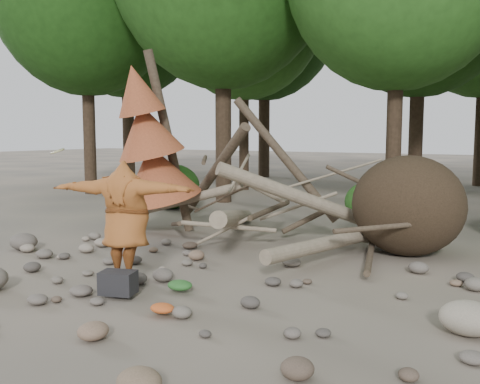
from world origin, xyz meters
The scene contains 12 objects.
ground centered at (0.00, 0.00, 0.00)m, with size 120.00×120.00×0.00m, color #514C44.
deadfall_pile centered at (2.02, 4.24, 0.95)m, with size 8.55×5.24×3.30m.
dead_conifer centered at (-3.12, 3.37, 2.11)m, with size 2.06×2.16×4.35m.
bush_left centered at (-5.50, 7.20, 0.72)m, with size 1.80×1.80×1.44m, color #1C4813.
bush_mid centered at (0.80, 7.80, 0.56)m, with size 1.40×1.40×1.12m, color #265B1A.
frisbee_thrower centered at (-0.63, -0.20, 1.03)m, with size 3.45×1.30×2.07m.
backpack centered at (-0.36, -0.68, 0.17)m, with size 0.50×0.34×0.34m, color black.
cloth_green centered at (0.29, -0.04, 0.07)m, with size 0.40×0.33×0.15m, color #285E25.
cloth_orange centered at (0.71, -0.98, 0.06)m, with size 0.34×0.28×0.12m, color #B84E1F.
boulder_front_right centered at (1.89, -2.78, 0.13)m, with size 0.44×0.40×0.26m, color #755F49.
boulder_mid_right centered at (4.26, 0.37, 0.20)m, with size 0.68×0.61×0.41m, color gray.
boulder_mid_left centered at (-4.33, 0.73, 0.18)m, with size 0.59×0.53×0.35m, color #5D564E.
Camera 1 is at (5.06, -6.32, 2.39)m, focal length 40.00 mm.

